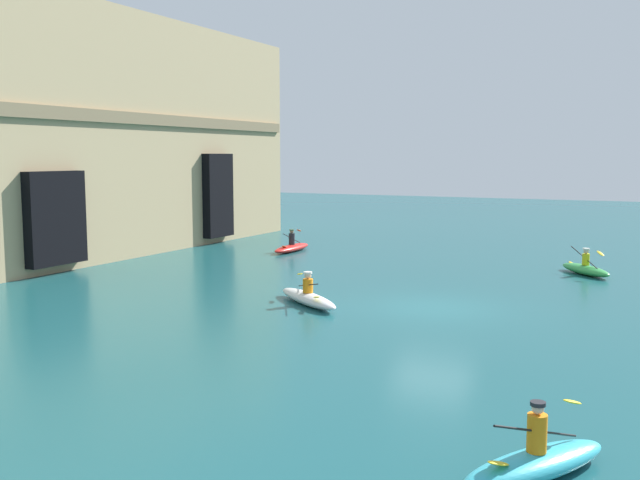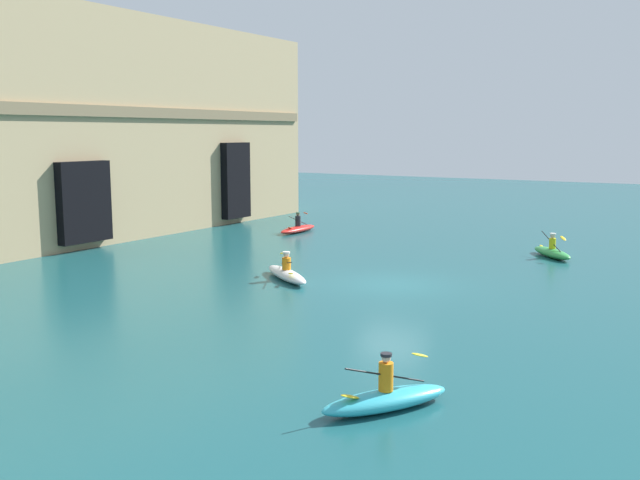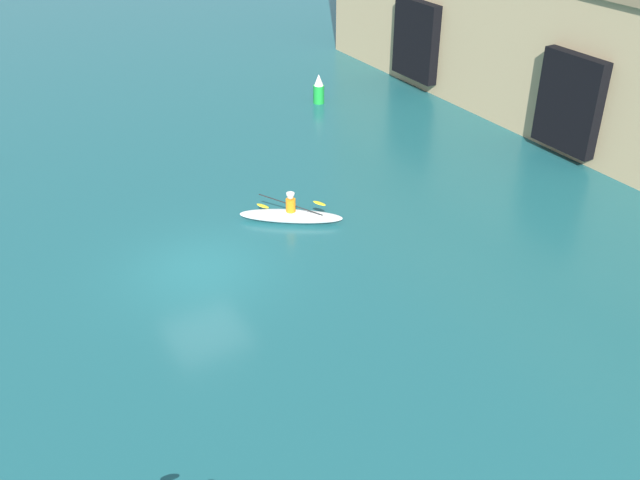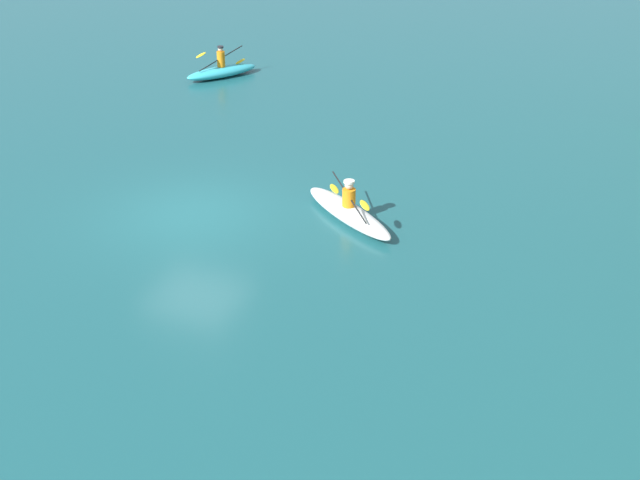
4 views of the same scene
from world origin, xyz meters
name	(u,v)px [view 2 (image 2 of 4)]	position (x,y,z in m)	size (l,w,h in m)	color
ground_plane	(392,285)	(0.00, 0.00, 0.00)	(120.00, 120.00, 0.00)	#195156
cliff_bluff	(37,128)	(0.08, 19.43, 5.72)	(36.49, 7.59, 11.48)	tan
kayak_red	(298,228)	(9.77, 10.42, 0.22)	(3.29, 0.81, 1.12)	red
kayak_white	(287,274)	(-1.25, 3.80, 0.23)	(2.62, 3.27, 1.07)	white
kayak_cyan	(386,398)	(-10.80, -4.98, 0.24)	(2.84, 2.16, 1.17)	#33B2C6
kayak_green	(552,252)	(8.91, -3.58, 0.23)	(2.67, 2.49, 1.09)	green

